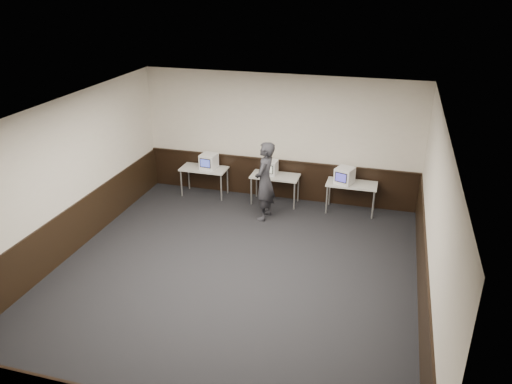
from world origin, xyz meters
TOP-DOWN VIEW (x-y plane):
  - floor at (0.00, 0.00)m, footprint 8.00×8.00m
  - ceiling at (0.00, 0.00)m, footprint 8.00×8.00m
  - back_wall at (0.00, 4.00)m, footprint 7.00×0.00m
  - front_wall at (0.00, -4.00)m, footprint 7.00×0.00m
  - left_wall at (-3.50, 0.00)m, footprint 0.00×8.00m
  - right_wall at (3.50, 0.00)m, footprint 0.00×8.00m
  - wainscot_back at (0.00, 3.98)m, footprint 6.98×0.04m
  - wainscot_left at (-3.48, 0.00)m, footprint 0.04×7.98m
  - wainscot_right at (3.48, 0.00)m, footprint 0.04×7.98m
  - wainscot_rail at (0.00, 3.96)m, footprint 6.98×0.06m
  - desk_left at (-1.90, 3.60)m, footprint 1.20×0.60m
  - desk_center at (0.00, 3.60)m, footprint 1.20×0.60m
  - desk_right at (1.90, 3.60)m, footprint 1.20×0.60m
  - emac_left at (-1.76, 3.60)m, footprint 0.43×0.45m
  - emac_center at (-0.15, 3.64)m, footprint 0.37×0.40m
  - emac_right at (1.72, 3.55)m, footprint 0.51×0.52m
  - person at (-0.03, 2.70)m, footprint 0.53×0.74m

SIDE VIEW (x-z plane):
  - floor at x=0.00m, z-range 0.00..0.00m
  - wainscot_back at x=0.00m, z-range 0.00..1.00m
  - wainscot_left at x=-3.48m, z-range 0.00..1.00m
  - wainscot_right at x=3.48m, z-range 0.00..1.00m
  - desk_left at x=-1.90m, z-range 0.30..1.05m
  - desk_center at x=0.00m, z-range 0.30..1.05m
  - desk_right at x=1.90m, z-range 0.30..1.05m
  - emac_center at x=-0.15m, z-range 0.75..1.11m
  - emac_left at x=-1.76m, z-range 0.75..1.14m
  - person at x=-0.03m, z-range 0.00..1.90m
  - emac_right at x=1.72m, z-range 0.75..1.15m
  - wainscot_rail at x=0.00m, z-range 1.00..1.04m
  - back_wall at x=0.00m, z-range -1.90..5.10m
  - front_wall at x=0.00m, z-range -1.90..5.10m
  - left_wall at x=-3.50m, z-range -2.40..5.60m
  - right_wall at x=3.50m, z-range -2.40..5.60m
  - ceiling at x=0.00m, z-range 3.20..3.20m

